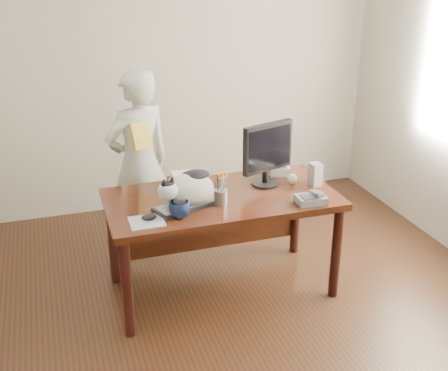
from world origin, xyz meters
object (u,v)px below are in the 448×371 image
keyboard (188,205)px  speaker (315,174)px  book_stack (185,179)px  desk (218,211)px  person (139,164)px  pen_cup (221,195)px  mouse (149,217)px  calculator (277,168)px  cat (186,189)px  phone (311,199)px  monitor (267,151)px  coffee_mug (179,209)px  baseball (292,179)px

keyboard → speaker: (0.97, 0.07, 0.07)m
book_stack → desk: bearing=-36.8°
speaker → person: 1.39m
keyboard → pen_cup: bearing=-26.1°
desk → mouse: size_ratio=16.17×
calculator → cat: bearing=-148.5°
keyboard → pen_cup: 0.23m
mouse → phone: phone is taller
monitor → coffee_mug: 0.82m
desk → book_stack: bearing=133.9°
book_stack → person: 0.55m
keyboard → mouse: 0.31m
speaker → baseball: bearing=144.1°
desk → monitor: (0.37, 0.01, 0.41)m
monitor → phone: (0.17, -0.38, -0.23)m
person → book_stack: bearing=96.8°
speaker → baseball: speaker is taller
pen_cup → mouse: (-0.51, -0.09, -0.04)m
phone → book_stack: bearing=145.5°
cat → pen_cup: bearing=-24.1°
monitor → person: person is taller
phone → calculator: bearing=93.5°
book_stack → person: (-0.25, 0.49, -0.03)m
monitor → keyboard: bearing=177.7°
baseball → pen_cup: bearing=-163.7°
pen_cup → calculator: size_ratio=0.99×
cat → person: size_ratio=0.29×
phone → person: bearing=136.3°
pen_cup → book_stack: (-0.15, 0.40, -0.02)m
speaker → person: (-1.15, 0.79, -0.07)m
pen_cup → baseball: size_ratio=3.07×
coffee_mug → speaker: (1.06, 0.20, 0.03)m
keyboard → pen_cup: pen_cup is taller
monitor → cat: bearing=177.9°
keyboard → speaker: speaker is taller
coffee_mug → monitor: bearing=23.3°
keyboard → calculator: size_ratio=2.15×
coffee_mug → desk: bearing=40.4°
monitor → phone: bearing=-83.7°
desk → coffee_mug: size_ratio=11.89×
coffee_mug → book_stack: 0.53m
speaker → person: person is taller
book_stack → baseball: bearing=-7.4°
desk → keyboard: (-0.26, -0.17, 0.16)m
keyboard → speaker: size_ratio=2.98×
keyboard → book_stack: (0.07, 0.37, 0.03)m
pen_cup → speaker: (0.75, 0.10, 0.02)m
keyboard → person: bearing=82.4°
pen_cup → monitor: bearing=26.7°
cat → keyboard: bearing=8.4°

